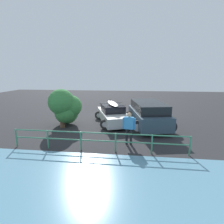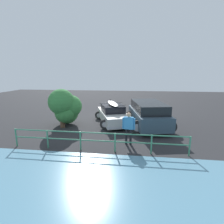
# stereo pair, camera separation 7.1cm
# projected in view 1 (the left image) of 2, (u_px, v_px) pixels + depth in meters

# --- Properties ---
(ground_plane) EXTENTS (44.00, 44.00, 0.02)m
(ground_plane) POSITION_uv_depth(u_px,v_px,m) (105.00, 120.00, 13.61)
(ground_plane) COLOR #28282B
(ground_plane) RESTS_ON ground
(sedan_car) EXTENTS (3.06, 4.44, 1.60)m
(sedan_car) POSITION_uv_depth(u_px,v_px,m) (113.00, 114.00, 12.66)
(sedan_car) COLOR silver
(sedan_car) RESTS_ON ground
(suv_car) EXTENTS (3.26, 4.63, 1.70)m
(suv_car) POSITION_uv_depth(u_px,v_px,m) (148.00, 114.00, 11.62)
(suv_car) COLOR #334756
(suv_car) RESTS_ON ground
(person_bystander) EXTENTS (0.65, 0.25, 1.67)m
(person_bystander) POSITION_uv_depth(u_px,v_px,m) (129.00, 125.00, 8.77)
(person_bystander) COLOR black
(person_bystander) RESTS_ON ground
(railing_fence) EXTENTS (8.28, 0.11, 0.91)m
(railing_fence) POSITION_uv_depth(u_px,v_px,m) (98.00, 139.00, 8.09)
(railing_fence) COLOR #387F5B
(railing_fence) RESTS_ON ground
(bush_near_left) EXTENTS (2.06, 2.37, 2.58)m
(bush_near_left) POSITION_uv_depth(u_px,v_px,m) (66.00, 108.00, 11.72)
(bush_near_left) COLOR brown
(bush_near_left) RESTS_ON ground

